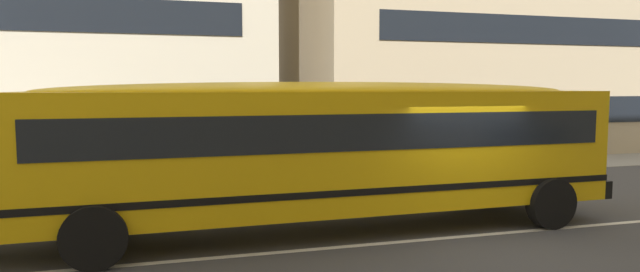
% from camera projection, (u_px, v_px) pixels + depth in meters
% --- Properties ---
extents(ground_plane, '(400.00, 400.00, 0.00)m').
position_uv_depth(ground_plane, '(467.00, 236.00, 10.62)').
color(ground_plane, '#424244').
extents(sidewalk_far, '(120.00, 3.00, 0.01)m').
position_uv_depth(sidewalk_far, '(336.00, 173.00, 18.44)').
color(sidewalk_far, gray).
rests_on(sidewalk_far, ground_plane).
extents(lane_centreline, '(110.00, 0.16, 0.01)m').
position_uv_depth(lane_centreline, '(467.00, 236.00, 10.62)').
color(lane_centreline, silver).
rests_on(lane_centreline, ground_plane).
extents(school_bus, '(13.31, 3.15, 2.97)m').
position_uv_depth(school_bus, '(317.00, 143.00, 10.94)').
color(school_bus, yellow).
rests_on(school_bus, ground_plane).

